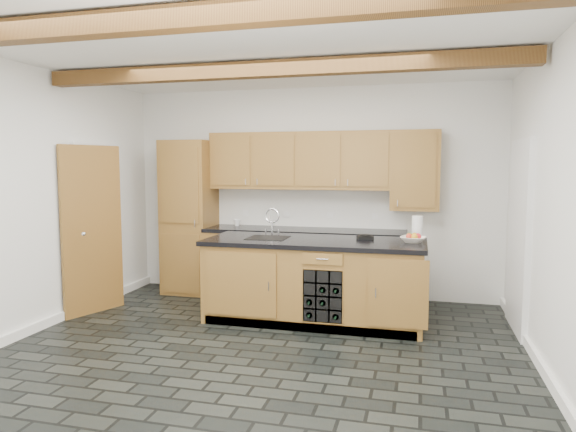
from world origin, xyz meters
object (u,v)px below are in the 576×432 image
object	(u,v)px
kitchen_scale	(365,237)
fruit_bowl	(413,240)
paper_towel	(417,228)
island	(315,280)

from	to	relation	value
kitchen_scale	fruit_bowl	bearing A→B (deg)	-31.24
fruit_bowl	paper_towel	xyz separation A→B (m)	(0.04, 0.27, 0.10)
paper_towel	fruit_bowl	bearing A→B (deg)	-98.31
paper_towel	island	bearing A→B (deg)	-163.52
paper_towel	kitchen_scale	bearing A→B (deg)	-165.75
fruit_bowl	paper_towel	distance (m)	0.29
island	kitchen_scale	distance (m)	0.76
kitchen_scale	paper_towel	world-z (taller)	paper_towel
kitchen_scale	fruit_bowl	distance (m)	0.55
kitchen_scale	paper_towel	distance (m)	0.60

